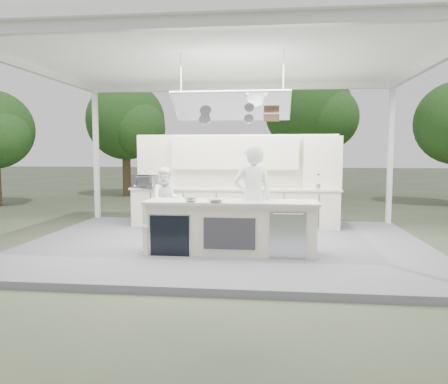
# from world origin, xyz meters

# --- Properties ---
(ground) EXTENTS (90.00, 90.00, 0.00)m
(ground) POSITION_xyz_m (0.00, 0.00, 0.00)
(ground) COLOR #4A5037
(ground) RESTS_ON ground
(stage_deck) EXTENTS (8.00, 6.00, 0.12)m
(stage_deck) POSITION_xyz_m (0.00, 0.00, 0.06)
(stage_deck) COLOR #59585D
(stage_deck) RESTS_ON ground
(tent) EXTENTS (8.20, 6.20, 3.86)m
(tent) POSITION_xyz_m (0.00, -0.01, 3.71)
(tent) COLOR white
(tent) RESTS_ON ground
(demo_island) EXTENTS (3.10, 0.79, 0.95)m
(demo_island) POSITION_xyz_m (0.18, -0.91, 0.60)
(demo_island) COLOR beige
(demo_island) RESTS_ON stage_deck
(back_counter) EXTENTS (5.08, 0.72, 0.95)m
(back_counter) POSITION_xyz_m (0.00, 1.90, 0.60)
(back_counter) COLOR beige
(back_counter) RESTS_ON stage_deck
(back_wall_unit) EXTENTS (5.05, 0.48, 2.25)m
(back_wall_unit) POSITION_xyz_m (0.44, 2.11, 1.57)
(back_wall_unit) COLOR beige
(back_wall_unit) RESTS_ON stage_deck
(tree_cluster) EXTENTS (19.55, 9.40, 5.85)m
(tree_cluster) POSITION_xyz_m (-0.16, 9.77, 3.29)
(tree_cluster) COLOR brown
(tree_cluster) RESTS_ON ground
(head_chef) EXTENTS (0.79, 0.59, 1.96)m
(head_chef) POSITION_xyz_m (0.57, -0.70, 1.10)
(head_chef) COLOR white
(head_chef) RESTS_ON stage_deck
(sous_chef) EXTENTS (0.86, 0.76, 1.49)m
(sous_chef) POSITION_xyz_m (-1.42, 0.82, 0.86)
(sous_chef) COLOR white
(sous_chef) RESTS_ON stage_deck
(toaster_oven) EXTENTS (0.62, 0.48, 0.31)m
(toaster_oven) POSITION_xyz_m (-2.17, 1.70, 1.22)
(toaster_oven) COLOR silver
(toaster_oven) RESTS_ON back_counter
(bowl_large) EXTENTS (0.32, 0.32, 0.07)m
(bowl_large) POSITION_xyz_m (-0.05, -1.15, 1.10)
(bowl_large) COLOR silver
(bowl_large) RESTS_ON demo_island
(bowl_small) EXTENTS (0.28, 0.28, 0.07)m
(bowl_small) POSITION_xyz_m (-0.49, -1.15, 1.10)
(bowl_small) COLOR #B0B2B7
(bowl_small) RESTS_ON demo_island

